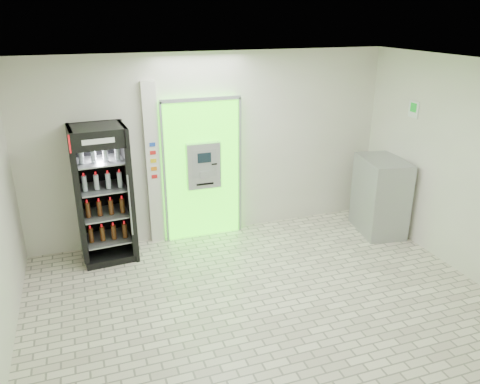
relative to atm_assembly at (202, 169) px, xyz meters
name	(u,v)px	position (x,y,z in m)	size (l,w,h in m)	color
ground	(269,311)	(0.20, -2.41, -1.17)	(6.00, 6.00, 0.00)	beige
room_shell	(273,173)	(0.20, -2.41, 0.67)	(6.00, 6.00, 6.00)	silver
atm_assembly	(202,169)	(0.00, 0.00, 0.00)	(1.30, 0.24, 2.33)	#3AF214
pillar	(153,165)	(-0.78, 0.04, 0.13)	(0.22, 0.11, 2.60)	silver
beverage_cooler	(104,197)	(-1.58, -0.26, -0.18)	(0.82, 0.76, 2.06)	black
steel_cabinet	(380,196)	(2.87, -0.85, -0.53)	(0.81, 1.06, 1.29)	#989A9F
exit_sign	(414,109)	(3.19, -1.01, 0.95)	(0.02, 0.22, 0.26)	white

